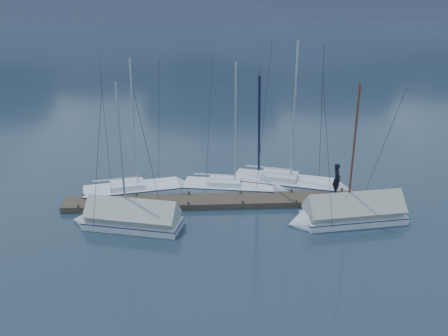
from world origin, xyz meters
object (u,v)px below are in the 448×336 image
Objects in this scene: sailboat_open_right at (299,185)px; sailboat_open_left at (146,189)px; person at (337,179)px; sailboat_open_mid at (242,188)px; sailboat_covered_near at (345,215)px; sailboat_covered_far at (124,219)px.

sailboat_open_left is at bearing -179.26° from sailboat_open_right.
sailboat_open_left is 4.79× the size of person.
sailboat_open_right is 2.74m from person.
sailboat_open_mid is at bearing 71.81° from person.
sailboat_covered_far reaches higher than sailboat_covered_near.
sailboat_open_mid is 7.79m from sailboat_covered_far.
sailboat_open_left is 5.81m from sailboat_open_mid.
sailboat_covered_near is 0.99× the size of sailboat_covered_far.
sailboat_covered_near is (1.44, -4.73, 0.23)m from sailboat_open_right.
sailboat_open_left is 1.03× the size of sailboat_open_mid.
sailboat_open_mid is 1.05× the size of sailboat_covered_near.
sailboat_open_mid is at bearing 33.69° from sailboat_covered_far.
sailboat_open_right is 1.19× the size of sailboat_covered_far.
sailboat_open_right is 11.03m from sailboat_covered_far.
sailboat_covered_near is 4.43× the size of person.
sailboat_covered_far is 12.17m from person.
person is at bearing -15.63° from sailboat_open_mid.
sailboat_open_right is 1.20× the size of sailboat_covered_near.
person is at bearing 13.51° from sailboat_covered_far.
sailboat_open_right is (9.35, 0.12, 0.02)m from sailboat_open_left.
sailboat_open_left is 11.30m from person.
sailboat_open_left is at bearing 156.88° from sailboat_covered_near.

